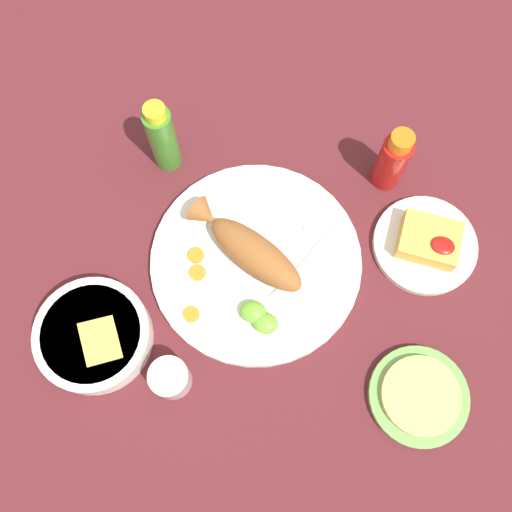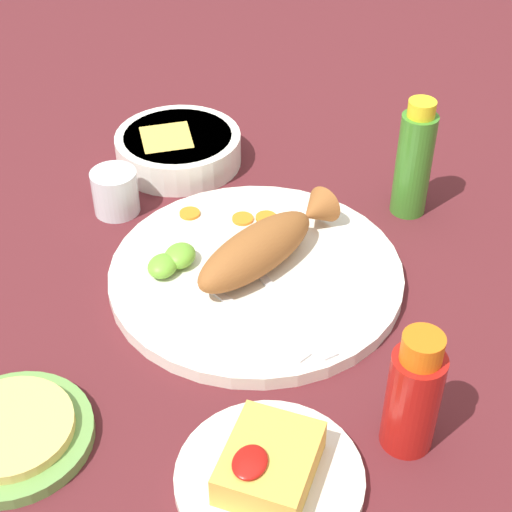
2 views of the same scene
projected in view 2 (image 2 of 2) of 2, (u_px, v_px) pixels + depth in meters
ground_plane at (256, 280)px, 0.98m from camera, size 4.00×4.00×0.00m
main_plate at (256, 274)px, 0.97m from camera, size 0.36×0.36×0.02m
fried_fish at (265, 245)px, 0.96m from camera, size 0.23×0.14×0.06m
fork_near at (294, 313)px, 0.90m from camera, size 0.13×0.15×0.00m
fork_far at (256, 321)px, 0.89m from camera, size 0.10×0.17×0.00m
carrot_slice_near at (266, 218)px, 1.05m from camera, size 0.03×0.03×0.00m
carrot_slice_mid at (243, 219)px, 1.05m from camera, size 0.03×0.03×0.00m
carrot_slice_far at (190, 213)px, 1.06m from camera, size 0.03×0.03×0.00m
lime_wedge_main at (180, 256)px, 0.97m from camera, size 0.04×0.04×0.02m
lime_wedge_side at (163, 266)px, 0.96m from camera, size 0.04×0.04×0.02m
hot_sauce_bottle_red at (413, 395)px, 0.75m from camera, size 0.05×0.05×0.14m
hot_sauce_bottle_green at (414, 161)px, 1.05m from camera, size 0.05×0.05×0.17m
salt_cup at (116, 194)px, 1.08m from camera, size 0.06×0.06×0.06m
side_plate_fries at (269, 479)px, 0.75m from camera, size 0.18×0.18×0.01m
fries_pile at (269, 463)px, 0.73m from camera, size 0.10×0.08×0.04m
guacamole_bowl at (178, 147)px, 1.17m from camera, size 0.19×0.19×0.06m
tortilla_plate at (13, 436)px, 0.78m from camera, size 0.16×0.16×0.01m
tortilla_stack at (11, 428)px, 0.78m from camera, size 0.13×0.13×0.01m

